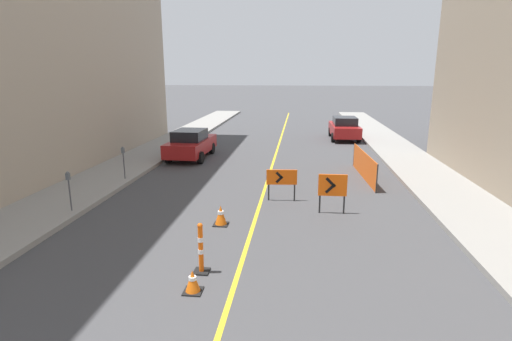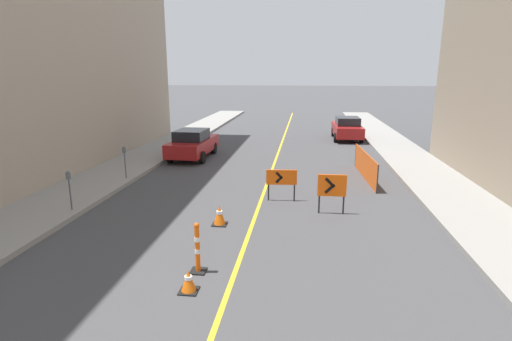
{
  "view_description": "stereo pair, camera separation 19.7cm",
  "coord_description": "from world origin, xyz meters",
  "views": [
    {
      "loc": [
        1.36,
        2.18,
        4.6
      ],
      "look_at": [
        -0.25,
        16.69,
        1.0
      ],
      "focal_mm": 28.0,
      "sensor_mm": 36.0,
      "label": 1
    },
    {
      "loc": [
        1.56,
        2.2,
        4.6
      ],
      "look_at": [
        -0.25,
        16.69,
        1.0
      ],
      "focal_mm": 28.0,
      "sensor_mm": 36.0,
      "label": 2
    }
  ],
  "objects": [
    {
      "name": "parking_meter_near_curb",
      "position": [
        -6.07,
        18.0,
        1.14
      ],
      "size": [
        0.12,
        0.11,
        1.39
      ],
      "color": "#4C4C51",
      "rests_on": "sidewalk_left"
    },
    {
      "name": "traffic_cone_third",
      "position": [
        -0.84,
        9.7,
        0.25
      ],
      "size": [
        0.4,
        0.4,
        0.51
      ],
      "color": "black",
      "rests_on": "ground_plane"
    },
    {
      "name": "sidewalk_right",
      "position": [
        7.13,
        24.54,
        0.08
      ],
      "size": [
        2.83,
        49.08,
        0.17
      ],
      "color": "gray",
      "rests_on": "ground_plane"
    },
    {
      "name": "arrow_barricade_secondary",
      "position": [
        2.48,
        15.04,
        0.92
      ],
      "size": [
        0.94,
        0.09,
        1.34
      ],
      "rotation": [
        0.0,
        0.0,
        0.01
      ],
      "color": "#EF560C",
      "rests_on": "ground_plane"
    },
    {
      "name": "parking_meter_far_curb",
      "position": [
        -6.07,
        13.89,
        1.1
      ],
      "size": [
        0.12,
        0.11,
        1.32
      ],
      "color": "#4C4C51",
      "rests_on": "sidewalk_left"
    },
    {
      "name": "arrow_barricade_primary",
      "position": [
        0.74,
        16.22,
        0.84
      ],
      "size": [
        1.12,
        0.16,
        1.17
      ],
      "rotation": [
        0.0,
        0.0,
        0.09
      ],
      "color": "#EF560C",
      "rests_on": "ground_plane"
    },
    {
      "name": "traffic_cone_fourth",
      "position": [
        -1.01,
        13.6,
        0.31
      ],
      "size": [
        0.45,
        0.45,
        0.63
      ],
      "color": "black",
      "rests_on": "ground_plane"
    },
    {
      "name": "delineator_post_rear",
      "position": [
        -0.87,
        10.57,
        0.54
      ],
      "size": [
        0.37,
        0.37,
        1.24
      ],
      "color": "black",
      "rests_on": "ground_plane"
    },
    {
      "name": "parked_car_curb_mid",
      "position": [
        4.45,
        30.59,
        0.8
      ],
      "size": [
        1.94,
        4.34,
        1.59
      ],
      "rotation": [
        0.0,
        0.0,
        0.02
      ],
      "color": "maroon",
      "rests_on": "ground_plane"
    },
    {
      "name": "lane_stripe",
      "position": [
        0.0,
        24.54,
        0.0
      ],
      "size": [
        0.12,
        49.08,
        0.01
      ],
      "color": "gold",
      "rests_on": "ground_plane"
    },
    {
      "name": "parked_car_curb_near",
      "position": [
        -4.56,
        23.16,
        0.8
      ],
      "size": [
        1.97,
        4.37,
        1.59
      ],
      "rotation": [
        0.0,
        0.0,
        -0.04
      ],
      "color": "maroon",
      "rests_on": "ground_plane"
    },
    {
      "name": "sidewalk_left",
      "position": [
        -7.13,
        24.54,
        0.08
      ],
      "size": [
        2.83,
        49.08,
        0.17
      ],
      "color": "gray",
      "rests_on": "ground_plane"
    },
    {
      "name": "safety_mesh_fence",
      "position": [
        4.24,
        19.91,
        0.58
      ],
      "size": [
        0.34,
        4.73,
        1.16
      ],
      "rotation": [
        0.0,
        0.0,
        1.63
      ],
      "color": "#EF560C",
      "rests_on": "ground_plane"
    }
  ]
}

